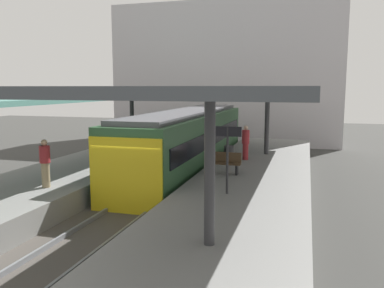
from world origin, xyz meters
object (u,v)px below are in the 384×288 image
platform_bench (224,162)px  platform_sign (227,145)px  commuter_train (188,141)px  passenger_near_bench (45,163)px  litter_bin (229,154)px  passenger_mid_platform (246,142)px

platform_bench → platform_sign: size_ratio=0.63×
commuter_train → passenger_near_bench: (-2.86, -7.61, 0.15)m
platform_bench → platform_sign: bearing=-76.4°
platform_bench → passenger_near_bench: passenger_near_bench is taller
platform_sign → litter_bin: (-0.97, 5.35, -1.22)m
platform_sign → passenger_mid_platform: 6.42m
platform_sign → litter_bin: size_ratio=2.76×
litter_bin → platform_sign: bearing=-79.7°
platform_bench → passenger_near_bench: size_ratio=0.83×
passenger_near_bench → passenger_mid_platform: size_ratio=1.02×
passenger_near_bench → passenger_mid_platform: bearing=51.2°
commuter_train → platform_bench: (2.62, -3.70, -0.26)m
litter_bin → passenger_near_bench: passenger_near_bench is taller
passenger_near_bench → platform_sign: bearing=8.3°
platform_bench → passenger_mid_platform: 3.41m
litter_bin → passenger_mid_platform: 1.27m
litter_bin → passenger_mid_platform: passenger_mid_platform is taller
commuter_train → passenger_mid_platform: commuter_train is taller
platform_sign → passenger_mid_platform: (-0.35, 6.37, -0.77)m
commuter_train → litter_bin: size_ratio=18.25×
platform_bench → passenger_near_bench: bearing=-144.5°
platform_sign → passenger_near_bench: size_ratio=1.31×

